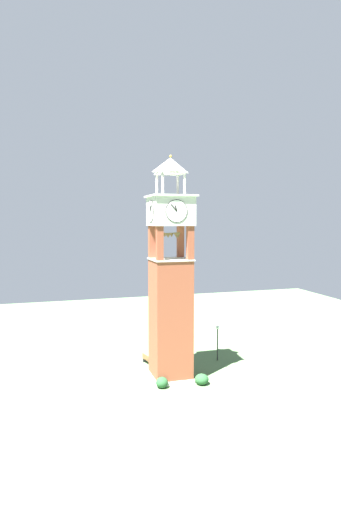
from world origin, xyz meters
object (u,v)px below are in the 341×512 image
(park_bench, at_px, (147,359))
(clock_tower, at_px, (170,289))
(lamp_post, at_px, (218,336))
(trash_bin, at_px, (175,360))

(park_bench, bearing_deg, clock_tower, 105.47)
(park_bench, relative_size, lamp_post, 0.46)
(clock_tower, xyz_separation_m, lamp_post, (-5.94, -3.21, -5.61))
(trash_bin, bearing_deg, clock_tower, 66.57)
(park_bench, xyz_separation_m, lamp_post, (-7.09, 0.94, 2.05))
(trash_bin, bearing_deg, park_bench, -16.14)
(clock_tower, relative_size, park_bench, 11.99)
(clock_tower, distance_m, trash_bin, 8.58)
(park_bench, bearing_deg, lamp_post, 172.45)
(clock_tower, distance_m, park_bench, 8.79)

